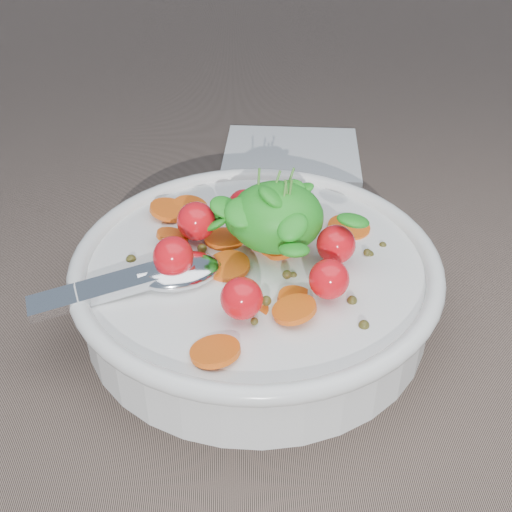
{
  "coord_description": "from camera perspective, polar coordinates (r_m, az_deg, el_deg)",
  "views": [
    {
      "loc": [
        -0.04,
        -0.38,
        0.33
      ],
      "look_at": [
        -0.03,
        -0.0,
        0.06
      ],
      "focal_mm": 45.0,
      "sensor_mm": 36.0,
      "label": 1
    }
  ],
  "objects": [
    {
      "name": "ground",
      "position": [
        0.51,
        3.1,
        -4.74
      ],
      "size": [
        6.0,
        6.0,
        0.0
      ],
      "primitive_type": "plane",
      "color": "#7A6557",
      "rests_on": "ground"
    },
    {
      "name": "bowl",
      "position": [
        0.48,
        -0.02,
        -2.13
      ],
      "size": [
        0.3,
        0.27,
        0.12
      ],
      "color": "white",
      "rests_on": "ground"
    },
    {
      "name": "napkin",
      "position": [
        0.73,
        3.17,
        9.05
      ],
      "size": [
        0.16,
        0.14,
        0.01
      ],
      "primitive_type": "cube",
      "rotation": [
        0.0,
        0.0,
        -0.09
      ],
      "color": "white",
      "rests_on": "ground"
    }
  ]
}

